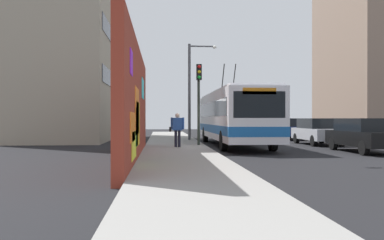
{
  "coord_description": "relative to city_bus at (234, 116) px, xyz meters",
  "views": [
    {
      "loc": [
        -20.32,
        2.39,
        1.57
      ],
      "look_at": [
        -0.32,
        0.86,
        1.5
      ],
      "focal_mm": 38.64,
      "sensor_mm": 36.0,
      "label": 1
    }
  ],
  "objects": [
    {
      "name": "building_far_left",
      "position": [
        7.65,
        11.0,
        6.62
      ],
      "size": [
        13.03,
        6.51,
        16.71
      ],
      "color": "#9E937F",
      "rests_on": "ground_plane"
    },
    {
      "name": "parked_car_silver",
      "position": [
        0.57,
        -5.2,
        -0.9
      ],
      "size": [
        4.48,
        1.85,
        1.58
      ],
      "color": "#B7B7BC",
      "rests_on": "ground_plane"
    },
    {
      "name": "parked_car_navy",
      "position": [
        6.88,
        -5.2,
        -0.9
      ],
      "size": [
        4.38,
        1.79,
        1.58
      ],
      "color": "navy",
      "rests_on": "ground_plane"
    },
    {
      "name": "city_bus",
      "position": [
        0.0,
        0.0,
        0.0
      ],
      "size": [
        12.54,
        2.68,
        4.89
      ],
      "color": "silver",
      "rests_on": "ground_plane"
    },
    {
      "name": "pedestrian_midblock",
      "position": [
        -2.92,
        3.36,
        -0.6
      ],
      "size": [
        0.23,
        0.75,
        1.68
      ],
      "color": "#1E1E2D",
      "rests_on": "sidewalk_slab"
    },
    {
      "name": "sidewalk_slab",
      "position": [
        -3.17,
        3.4,
        -1.66
      ],
      "size": [
        48.0,
        3.2,
        0.15
      ],
      "primitive_type": "cube",
      "color": "gray",
      "rests_on": "ground_plane"
    },
    {
      "name": "street_lamp",
      "position": [
        4.24,
        2.02,
        2.14
      ],
      "size": [
        0.44,
        1.94,
        6.45
      ],
      "color": "#4C4C51",
      "rests_on": "sidewalk_slab"
    },
    {
      "name": "parked_car_black",
      "position": [
        -5.0,
        -5.2,
        -0.9
      ],
      "size": [
        4.71,
        1.77,
        1.58
      ],
      "color": "black",
      "rests_on": "ground_plane"
    },
    {
      "name": "traffic_light",
      "position": [
        -1.55,
        2.15,
        1.32
      ],
      "size": [
        0.49,
        0.28,
        4.34
      ],
      "color": "#2D382D",
      "rests_on": "sidewalk_slab"
    },
    {
      "name": "graffiti_wall",
      "position": [
        -7.62,
        5.15,
        0.4
      ],
      "size": [
        13.15,
        0.32,
        4.29
      ],
      "color": "maroon",
      "rests_on": "ground_plane"
    },
    {
      "name": "ground_plane",
      "position": [
        -3.17,
        1.8,
        -1.74
      ],
      "size": [
        80.0,
        80.0,
        0.0
      ],
      "primitive_type": "plane",
      "color": "black"
    }
  ]
}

